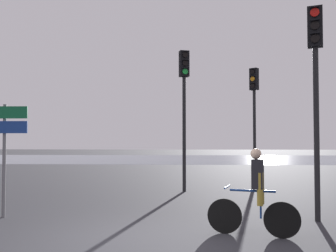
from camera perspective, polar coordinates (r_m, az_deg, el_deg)
name	(u,v)px	position (r m, az deg, el deg)	size (l,w,h in m)	color
ground_plane	(126,244)	(6.76, -6.46, -17.38)	(120.00, 120.00, 0.00)	#28282D
water_strip	(174,159)	(34.63, 0.91, -5.02)	(80.00, 16.00, 0.01)	slate
traffic_light_center	(184,94)	(12.99, 2.48, 4.87)	(0.38, 0.40, 4.86)	black
traffic_light_near_right	(316,72)	(8.98, 21.58, 7.63)	(0.38, 0.40, 4.74)	black
traffic_light_far_right	(254,103)	(15.80, 13.00, 3.37)	(0.41, 0.42, 4.72)	black
direction_sign_post	(4,139)	(9.41, -23.72, -1.84)	(1.10, 0.12, 2.60)	slate
cyclist	(256,192)	(7.22, 13.24, -9.70)	(1.64, 0.64, 1.62)	black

